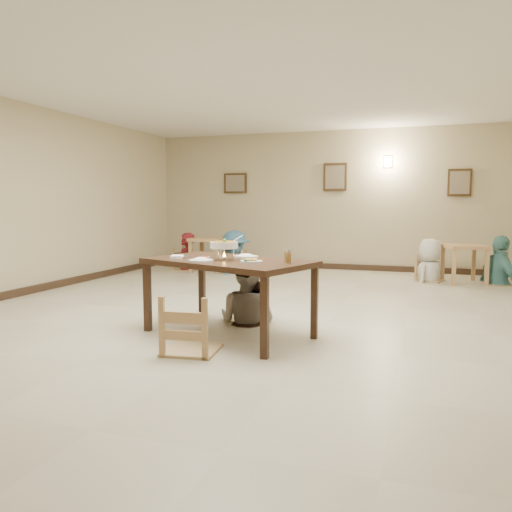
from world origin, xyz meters
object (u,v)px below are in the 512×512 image
(bg_diner_c, at_px, (431,239))
(bg_chair_lr, at_px, (235,251))
(bg_chair_rl, at_px, (430,256))
(drink_glass, at_px, (288,257))
(bg_diner_d, at_px, (502,235))
(chair_far, at_px, (248,285))
(bg_table_left, at_px, (209,244))
(bg_diner_b, at_px, (235,230))
(bg_chair_rr, at_px, (500,261))
(bg_chair_ll, at_px, (186,249))
(main_diner, at_px, (247,257))
(bg_table_right, at_px, (465,252))
(bg_diner_a, at_px, (186,233))
(main_table, at_px, (228,267))
(curry_warmer, at_px, (224,245))
(chair_near, at_px, (191,297))

(bg_diner_c, bearing_deg, bg_chair_lr, -61.40)
(bg_chair_rl, bearing_deg, drink_glass, -177.12)
(bg_diner_d, bearing_deg, chair_far, 112.64)
(bg_table_left, relative_size, bg_diner_b, 0.42)
(bg_table_left, bearing_deg, chair_far, -60.08)
(drink_glass, xyz_separation_m, bg_chair_rr, (2.60, 4.76, -0.46))
(bg_chair_ll, bearing_deg, main_diner, -136.68)
(bg_table_right, distance_m, bg_diner_b, 4.45)
(bg_diner_a, distance_m, bg_diner_b, 1.10)
(bg_chair_lr, bearing_deg, bg_chair_ll, -96.14)
(bg_diner_d, bearing_deg, main_table, 117.31)
(bg_chair_lr, bearing_deg, chair_far, 13.92)
(bg_diner_c, bearing_deg, bg_table_left, -60.73)
(chair_far, bearing_deg, bg_diner_c, 66.34)
(bg_chair_rr, bearing_deg, bg_diner_b, -110.62)
(curry_warmer, bearing_deg, bg_diner_c, 65.70)
(main_diner, height_order, bg_chair_ll, main_diner)
(bg_diner_c, relative_size, bg_diner_d, 0.90)
(bg_chair_ll, relative_size, bg_diner_b, 0.53)
(curry_warmer, relative_size, bg_chair_lr, 0.38)
(chair_far, distance_m, curry_warmer, 0.92)
(bg_diner_d, bearing_deg, curry_warmer, 117.28)
(chair_far, height_order, bg_chair_rl, bg_chair_rl)
(chair_near, relative_size, main_diner, 0.68)
(chair_far, distance_m, bg_chair_lr, 4.34)
(bg_table_left, bearing_deg, bg_chair_ll, -179.83)
(drink_glass, bearing_deg, curry_warmer, 173.91)
(bg_chair_ll, height_order, bg_chair_lr, bg_chair_ll)
(main_table, xyz_separation_m, bg_diner_d, (3.29, 4.64, 0.13))
(main_diner, bearing_deg, bg_table_right, -111.61)
(bg_chair_rl, bearing_deg, bg_diner_d, -75.54)
(bg_chair_rr, bearing_deg, chair_far, -60.14)
(bg_chair_ll, height_order, bg_diner_c, bg_diner_c)
(bg_table_left, height_order, bg_diner_a, bg_diner_a)
(bg_chair_rl, relative_size, bg_diner_b, 0.52)
(bg_chair_rl, bearing_deg, chair_near, 176.98)
(curry_warmer, distance_m, bg_chair_rr, 5.77)
(bg_diner_b, bearing_deg, bg_chair_lr, -97.52)
(main_diner, relative_size, curry_warmer, 4.72)
(bg_table_left, distance_m, bg_diner_d, 5.58)
(chair_far, height_order, drink_glass, drink_glass)
(bg_chair_lr, distance_m, bg_diner_d, 5.04)
(chair_far, xyz_separation_m, chair_near, (-0.09, -1.40, 0.10))
(curry_warmer, height_order, bg_diner_a, bg_diner_a)
(curry_warmer, xyz_separation_m, bg_chair_rr, (3.32, 4.68, -0.55))
(main_table, bearing_deg, bg_chair_rl, 85.28)
(chair_near, xyz_separation_m, bg_chair_ll, (-2.72, 5.33, -0.07))
(bg_chair_rr, relative_size, bg_diner_d, 0.49)
(bg_diner_c, bearing_deg, chair_near, 5.46)
(bg_table_left, relative_size, bg_chair_ll, 0.78)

